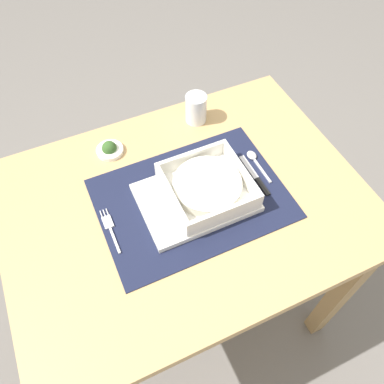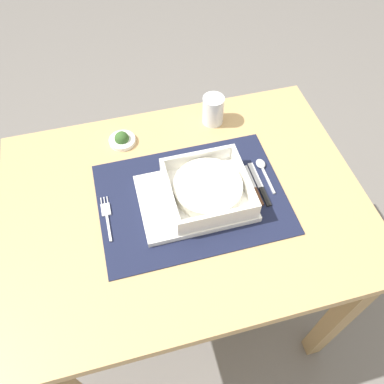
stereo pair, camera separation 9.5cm
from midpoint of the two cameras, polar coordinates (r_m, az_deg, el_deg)
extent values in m
plane|color=slate|center=(1.62, -2.39, -15.86)|extent=(6.00, 6.00, 0.00)
cube|color=tan|center=(0.99, -3.77, -2.04)|extent=(0.90, 0.67, 0.03)
cube|color=#A48252|center=(1.33, 18.97, -13.90)|extent=(0.05, 0.05, 0.68)
cube|color=#A48252|center=(1.45, -22.44, -6.60)|extent=(0.05, 0.05, 0.68)
cube|color=#A48252|center=(1.54, 6.75, 3.93)|extent=(0.05, 0.05, 0.68)
cube|color=#191E38|center=(0.98, -2.79, -1.17)|extent=(0.46, 0.34, 0.00)
cube|color=white|center=(0.97, -2.31, -1.04)|extent=(0.28, 0.20, 0.02)
cube|color=white|center=(0.96, -0.61, 0.03)|extent=(0.20, 0.20, 0.01)
cube|color=white|center=(0.92, -5.92, -1.00)|extent=(0.01, 0.20, 0.04)
cube|color=white|center=(0.97, 4.43, 2.80)|extent=(0.01, 0.20, 0.04)
cube|color=white|center=(0.89, 1.84, -3.44)|extent=(0.18, 0.01, 0.04)
cube|color=white|center=(1.00, -2.84, 4.88)|extent=(0.18, 0.01, 0.04)
cylinder|color=silver|center=(0.95, -0.62, 0.72)|extent=(0.17, 0.17, 0.03)
cube|color=silver|center=(0.94, -14.13, -7.10)|extent=(0.01, 0.07, 0.00)
cube|color=silver|center=(0.97, -15.02, -4.49)|extent=(0.02, 0.04, 0.00)
cylinder|color=silver|center=(0.98, -15.87, -3.38)|extent=(0.00, 0.02, 0.00)
cylinder|color=silver|center=(0.98, -15.44, -3.23)|extent=(0.00, 0.02, 0.00)
cylinder|color=silver|center=(0.98, -15.02, -3.08)|extent=(0.00, 0.02, 0.00)
cube|color=silver|center=(1.03, 7.70, 2.87)|extent=(0.01, 0.08, 0.00)
ellipsoid|color=silver|center=(1.06, 6.20, 5.21)|extent=(0.02, 0.03, 0.01)
cube|color=black|center=(1.00, 7.63, 0.60)|extent=(0.01, 0.06, 0.01)
cube|color=silver|center=(1.04, 5.74, 3.47)|extent=(0.01, 0.08, 0.00)
cube|color=#59331E|center=(1.00, 6.62, 0.45)|extent=(0.01, 0.05, 0.01)
cube|color=silver|center=(1.03, 4.90, 3.12)|extent=(0.01, 0.08, 0.00)
cylinder|color=white|center=(1.13, -1.86, 11.98)|extent=(0.06, 0.06, 0.09)
cylinder|color=maroon|center=(1.15, -1.84, 11.23)|extent=(0.05, 0.05, 0.04)
cylinder|color=white|center=(1.10, -14.38, 5.76)|extent=(0.07, 0.07, 0.01)
sphere|color=#335926|center=(1.10, -14.48, 6.07)|extent=(0.04, 0.04, 0.04)
camera|label=1|loc=(0.05, -92.87, -4.00)|focal=36.44mm
camera|label=2|loc=(0.05, 87.13, 4.00)|focal=36.44mm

